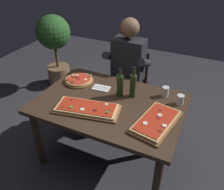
# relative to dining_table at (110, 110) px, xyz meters

# --- Properties ---
(ground_plane) EXTENTS (6.40, 6.40, 0.00)m
(ground_plane) POSITION_rel_dining_table_xyz_m (0.00, 0.00, -0.64)
(ground_plane) COLOR #2D2D33
(dining_table) EXTENTS (1.40, 0.96, 0.74)m
(dining_table) POSITION_rel_dining_table_xyz_m (0.00, 0.00, 0.00)
(dining_table) COLOR #3D2B1E
(dining_table) RESTS_ON ground_plane
(pizza_rectangular_front) EXTENTS (0.63, 0.37, 0.05)m
(pizza_rectangular_front) POSITION_rel_dining_table_xyz_m (-0.13, -0.21, 0.12)
(pizza_rectangular_front) COLOR brown
(pizza_rectangular_front) RESTS_ON dining_table
(pizza_rectangular_left) EXTENTS (0.37, 0.55, 0.05)m
(pizza_rectangular_left) POSITION_rel_dining_table_xyz_m (0.49, -0.11, 0.11)
(pizza_rectangular_left) COLOR brown
(pizza_rectangular_left) RESTS_ON dining_table
(pizza_round_far) EXTENTS (0.32, 0.32, 0.05)m
(pizza_round_far) POSITION_rel_dining_table_xyz_m (-0.47, 0.21, 0.12)
(pizza_round_far) COLOR brown
(pizza_round_far) RESTS_ON dining_table
(wine_bottle_dark) EXTENTS (0.07, 0.07, 0.30)m
(wine_bottle_dark) POSITION_rel_dining_table_xyz_m (0.04, 0.15, 0.21)
(wine_bottle_dark) COLOR #233819
(wine_bottle_dark) RESTS_ON dining_table
(oil_bottle_amber) EXTENTS (0.07, 0.07, 0.32)m
(oil_bottle_amber) POSITION_rel_dining_table_xyz_m (0.16, 0.19, 0.22)
(oil_bottle_amber) COLOR #233819
(oil_bottle_amber) RESTS_ON dining_table
(tumbler_near_camera) EXTENTS (0.07, 0.07, 0.10)m
(tumbler_near_camera) POSITION_rel_dining_table_xyz_m (0.61, 0.25, 0.14)
(tumbler_near_camera) COLOR silver
(tumbler_near_camera) RESTS_ON dining_table
(tumbler_far_side) EXTENTS (0.07, 0.07, 0.10)m
(tumbler_far_side) POSITION_rel_dining_table_xyz_m (0.45, 0.33, 0.14)
(tumbler_far_side) COLOR silver
(tumbler_far_side) RESTS_ON dining_table
(napkin_cutlery_set) EXTENTS (0.19, 0.13, 0.01)m
(napkin_cutlery_set) POSITION_rel_dining_table_xyz_m (-0.19, 0.18, 0.10)
(napkin_cutlery_set) COLOR white
(napkin_cutlery_set) RESTS_ON dining_table
(diner_chair) EXTENTS (0.44, 0.44, 0.87)m
(diner_chair) POSITION_rel_dining_table_xyz_m (-0.12, 0.86, -0.16)
(diner_chair) COLOR black
(diner_chair) RESTS_ON ground_plane
(seated_diner) EXTENTS (0.53, 0.41, 1.33)m
(seated_diner) POSITION_rel_dining_table_xyz_m (-0.12, 0.74, 0.10)
(seated_diner) COLOR #23232D
(seated_diner) RESTS_ON ground_plane
(potted_plant_corner) EXTENTS (0.51, 0.51, 1.14)m
(potted_plant_corner) POSITION_rel_dining_table_xyz_m (-1.47, 1.10, 0.07)
(potted_plant_corner) COLOR #846042
(potted_plant_corner) RESTS_ON ground_plane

